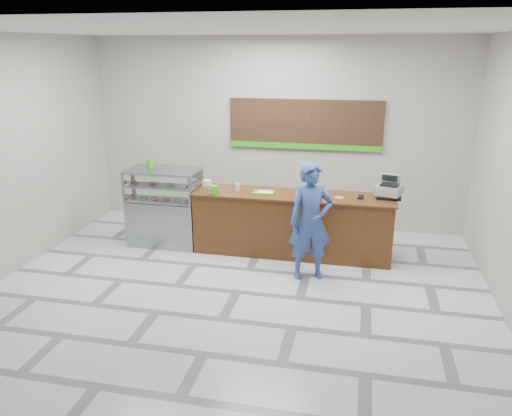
% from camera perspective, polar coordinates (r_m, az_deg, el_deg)
% --- Properties ---
extents(floor, '(7.00, 7.00, 0.00)m').
position_cam_1_polar(floor, '(7.14, -2.19, -9.57)').
color(floor, silver).
rests_on(floor, ground).
extents(back_wall, '(7.00, 0.00, 7.00)m').
position_cam_1_polar(back_wall, '(9.39, 2.26, 8.46)').
color(back_wall, '#B1ACA3').
rests_on(back_wall, floor).
extents(ceiling, '(7.00, 7.00, 0.00)m').
position_cam_1_polar(ceiling, '(6.34, -2.59, 19.77)').
color(ceiling, silver).
rests_on(ceiling, back_wall).
extents(sales_counter, '(3.26, 0.76, 1.03)m').
position_cam_1_polar(sales_counter, '(8.23, 4.16, -1.84)').
color(sales_counter, '#603114').
rests_on(sales_counter, floor).
extents(display_case, '(1.22, 0.72, 1.33)m').
position_cam_1_polar(display_case, '(8.75, -10.36, 0.21)').
color(display_case, gray).
rests_on(display_case, floor).
extents(menu_board, '(2.80, 0.06, 0.90)m').
position_cam_1_polar(menu_board, '(9.25, 5.63, 9.38)').
color(menu_board, black).
rests_on(menu_board, back_wall).
extents(cash_register, '(0.47, 0.49, 0.36)m').
position_cam_1_polar(cash_register, '(8.12, 14.95, 2.10)').
color(cash_register, black).
rests_on(cash_register, sales_counter).
extents(card_terminal, '(0.10, 0.16, 0.04)m').
position_cam_1_polar(card_terminal, '(8.00, 11.89, 1.23)').
color(card_terminal, black).
rests_on(card_terminal, sales_counter).
extents(serving_tray, '(0.35, 0.26, 0.02)m').
position_cam_1_polar(serving_tray, '(8.12, 0.94, 1.82)').
color(serving_tray, '#3BB80C').
rests_on(serving_tray, sales_counter).
extents(napkin_box, '(0.13, 0.13, 0.11)m').
position_cam_1_polar(napkin_box, '(8.54, -5.62, 2.83)').
color(napkin_box, white).
rests_on(napkin_box, sales_counter).
extents(straw_cup, '(0.08, 0.08, 0.12)m').
position_cam_1_polar(straw_cup, '(8.25, -2.15, 2.41)').
color(straw_cup, silver).
rests_on(straw_cup, sales_counter).
extents(promo_box, '(0.19, 0.16, 0.14)m').
position_cam_1_polar(promo_box, '(8.06, -4.93, 2.08)').
color(promo_box, green).
rests_on(promo_box, sales_counter).
extents(donut_decal, '(0.16, 0.16, 0.00)m').
position_cam_1_polar(donut_decal, '(7.97, 9.48, 1.20)').
color(donut_decal, '#F55F80').
rests_on(donut_decal, sales_counter).
extents(green_cup_left, '(0.08, 0.08, 0.13)m').
position_cam_1_polar(green_cup_left, '(8.76, -11.95, 5.02)').
color(green_cup_left, green).
rests_on(green_cup_left, display_case).
extents(green_cup_right, '(0.08, 0.08, 0.13)m').
position_cam_1_polar(green_cup_right, '(8.84, -12.13, 5.11)').
color(green_cup_right, green).
rests_on(green_cup_right, display_case).
extents(customer, '(0.74, 0.60, 1.75)m').
position_cam_1_polar(customer, '(7.30, 6.27, -1.55)').
color(customer, '#31488F').
rests_on(customer, floor).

